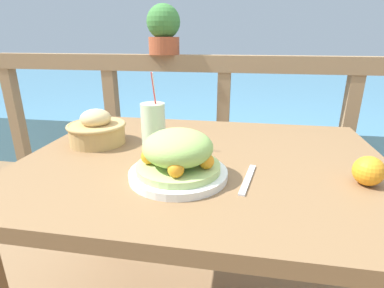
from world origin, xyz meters
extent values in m
cube|color=olive|center=(0.00, 0.00, 0.70)|extent=(1.11, 0.86, 0.04)
cube|color=olive|center=(-0.49, 0.37, 0.34)|extent=(0.06, 0.06, 0.68)
cube|color=olive|center=(0.49, 0.37, 0.34)|extent=(0.06, 0.06, 0.68)
cube|color=#937551|center=(0.00, 0.84, 0.94)|extent=(2.80, 0.08, 0.09)
cube|color=#937551|center=(-1.36, 0.84, 0.45)|extent=(0.07, 0.07, 0.89)
cube|color=#937551|center=(-0.68, 0.84, 0.45)|extent=(0.07, 0.07, 0.89)
cube|color=#937551|center=(0.00, 0.84, 0.45)|extent=(0.07, 0.07, 0.89)
cube|color=#937551|center=(0.68, 0.84, 0.45)|extent=(0.07, 0.07, 0.89)
cube|color=teal|center=(0.00, 3.34, 0.21)|extent=(12.00, 4.00, 0.41)
cylinder|color=white|center=(-0.05, -0.15, 0.73)|extent=(0.26, 0.26, 0.02)
cylinder|color=#B7D17A|center=(-0.05, -0.15, 0.75)|extent=(0.22, 0.22, 0.02)
ellipsoid|color=#9EC660|center=(-0.05, -0.15, 0.80)|extent=(0.18, 0.18, 0.09)
sphere|color=orange|center=(0.03, -0.17, 0.78)|extent=(0.04, 0.04, 0.04)
sphere|color=orange|center=(-0.04, -0.07, 0.78)|extent=(0.04, 0.04, 0.04)
sphere|color=orange|center=(-0.13, -0.16, 0.78)|extent=(0.04, 0.04, 0.04)
sphere|color=orange|center=(-0.04, -0.23, 0.78)|extent=(0.04, 0.04, 0.04)
cylinder|color=beige|center=(-0.18, 0.05, 0.80)|extent=(0.08, 0.08, 0.15)
cylinder|color=white|center=(-0.16, 0.05, 0.87)|extent=(0.01, 0.05, 0.22)
cylinder|color=red|center=(-0.16, 0.05, 0.87)|extent=(0.01, 0.05, 0.22)
cylinder|color=tan|center=(-0.39, 0.07, 0.76)|extent=(0.19, 0.19, 0.07)
torus|color=tan|center=(-0.39, 0.07, 0.79)|extent=(0.20, 0.20, 0.01)
ellipsoid|color=#DBB77A|center=(-0.39, 0.07, 0.81)|extent=(0.10, 0.10, 0.06)
cylinder|color=#A34C2D|center=(-0.34, 0.84, 1.03)|extent=(0.17, 0.17, 0.09)
sphere|color=#3D7A38|center=(-0.34, 0.84, 1.15)|extent=(0.18, 0.18, 0.18)
cube|color=silver|center=(0.13, -0.14, 0.72)|extent=(0.05, 0.18, 0.00)
sphere|color=orange|center=(0.43, -0.11, 0.76)|extent=(0.08, 0.08, 0.08)
camera|label=1|loc=(0.11, -0.86, 1.07)|focal=28.00mm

